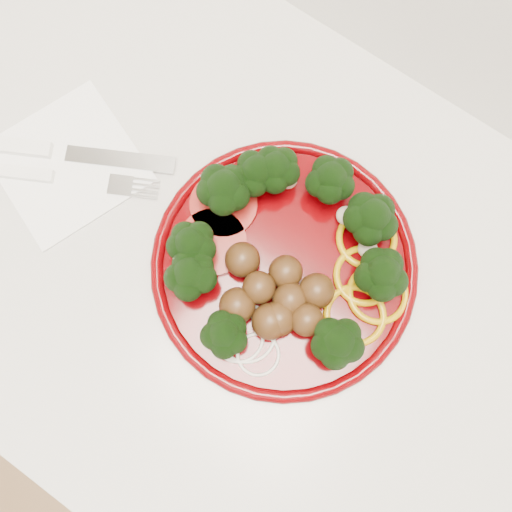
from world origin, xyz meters
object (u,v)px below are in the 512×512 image
Objects in this scene: plate at (282,259)px; knife at (45,150)px; napkin at (68,164)px; fork at (37,175)px.

knife is at bearing -170.74° from plate.
napkin is 0.78× the size of fork.
plate is at bearing -13.09° from fork.
fork is (0.01, -0.03, -0.00)m from knife.
fork is (-0.28, -0.08, -0.02)m from plate.
plate is 0.27m from napkin.
napkin is 0.03m from knife.
napkin is (-0.26, -0.04, -0.02)m from plate.
knife reaches higher than fork.
napkin is 0.70× the size of knife.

